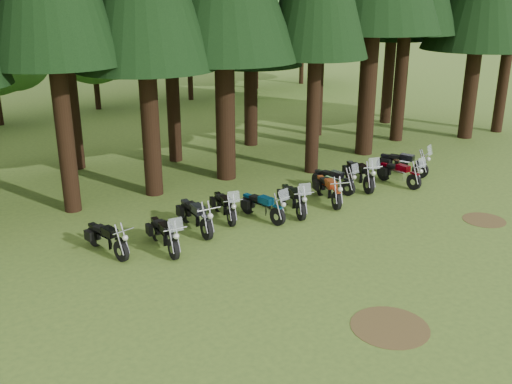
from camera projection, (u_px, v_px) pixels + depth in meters
ground at (407, 261)px, 16.17m from camera, size 120.00×120.00×0.00m
decid_4 at (97, 40)px, 35.65m from camera, size 5.93×5.76×7.41m
decid_5 at (194, 7)px, 38.30m from camera, size 8.45×8.21×10.56m
decid_6 at (261, 20)px, 43.28m from camera, size 7.06×6.86×8.82m
decid_7 at (309, 5)px, 45.37m from camera, size 8.44×8.20×10.55m
dirt_patch_0 at (390, 327)px, 12.97m from camera, size 1.80×1.80×0.01m
dirt_patch_1 at (484, 220)px, 19.05m from camera, size 1.40×1.40×0.01m
motorcycle_0 at (107, 240)px, 16.51m from camera, size 0.46×2.07×0.84m
motorcycle_1 at (164, 235)px, 16.73m from camera, size 0.55×2.16×1.36m
motorcycle_2 at (196, 217)px, 18.08m from camera, size 0.41×2.26×0.92m
motorcycle_3 at (225, 207)px, 19.04m from camera, size 0.76×2.03×1.28m
motorcycle_4 at (263, 207)px, 18.98m from camera, size 0.53×2.09×1.31m
motorcycle_5 at (293, 200)px, 19.58m from camera, size 0.97×2.15×1.38m
motorcycle_6 at (328, 190)px, 20.54m from camera, size 0.92×2.09×0.89m
motorcycle_7 at (333, 180)px, 21.68m from camera, size 0.56×2.05×1.29m
motorcycle_8 at (360, 175)px, 22.12m from camera, size 1.08×2.32×1.49m
motorcycle_9 at (399, 174)px, 22.39m from camera, size 0.40×2.13×1.34m
motorcycle_10 at (403, 164)px, 23.60m from camera, size 1.01×2.22×1.43m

